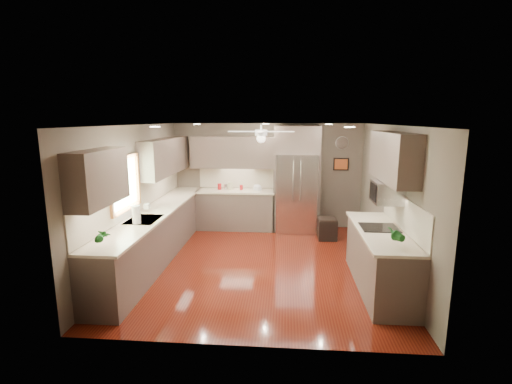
# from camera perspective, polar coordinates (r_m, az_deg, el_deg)

# --- Properties ---
(floor) EXTENTS (5.00, 5.00, 0.00)m
(floor) POSITION_cam_1_polar(r_m,az_deg,el_deg) (6.89, 0.57, -11.00)
(floor) COLOR #461009
(floor) RESTS_ON ground
(ceiling) EXTENTS (5.00, 5.00, 0.00)m
(ceiling) POSITION_cam_1_polar(r_m,az_deg,el_deg) (6.38, 0.62, 10.26)
(ceiling) COLOR white
(ceiling) RESTS_ON ground
(wall_back) EXTENTS (4.50, 0.00, 4.50)m
(wall_back) POSITION_cam_1_polar(r_m,az_deg,el_deg) (8.98, 1.72, 2.53)
(wall_back) COLOR brown
(wall_back) RESTS_ON ground
(wall_front) EXTENTS (4.50, 0.00, 4.50)m
(wall_front) POSITION_cam_1_polar(r_m,az_deg,el_deg) (4.12, -1.88, -8.00)
(wall_front) COLOR brown
(wall_front) RESTS_ON ground
(wall_left) EXTENTS (0.00, 5.00, 5.00)m
(wall_left) POSITION_cam_1_polar(r_m,az_deg,el_deg) (7.05, -17.98, -0.44)
(wall_left) COLOR brown
(wall_left) RESTS_ON ground
(wall_right) EXTENTS (0.00, 5.00, 5.00)m
(wall_right) POSITION_cam_1_polar(r_m,az_deg,el_deg) (6.75, 20.01, -1.05)
(wall_right) COLOR brown
(wall_right) RESTS_ON ground
(canister_a) EXTENTS (0.11, 0.11, 0.15)m
(canister_a) POSITION_cam_1_polar(r_m,az_deg,el_deg) (8.87, -5.63, 0.86)
(canister_a) COLOR maroon
(canister_a) RESTS_ON back_run
(canister_b) EXTENTS (0.10, 0.10, 0.13)m
(canister_b) POSITION_cam_1_polar(r_m,az_deg,el_deg) (8.86, -4.64, 0.80)
(canister_b) COLOR silver
(canister_b) RESTS_ON back_run
(canister_c) EXTENTS (0.14, 0.14, 0.19)m
(canister_c) POSITION_cam_1_polar(r_m,az_deg,el_deg) (8.85, -3.98, 0.93)
(canister_c) COLOR #B8B28A
(canister_c) RESTS_ON back_run
(canister_d) EXTENTS (0.08, 0.08, 0.11)m
(canister_d) POSITION_cam_1_polar(r_m,az_deg,el_deg) (8.82, -2.28, 0.72)
(canister_d) COLOR maroon
(canister_d) RESTS_ON back_run
(soap_bottle) EXTENTS (0.10, 0.10, 0.20)m
(soap_bottle) POSITION_cam_1_polar(r_m,az_deg,el_deg) (7.07, -16.36, -2.06)
(soap_bottle) COLOR white
(soap_bottle) RESTS_ON left_run
(potted_plant_left) EXTENTS (0.19, 0.14, 0.33)m
(potted_plant_left) POSITION_cam_1_polar(r_m,az_deg,el_deg) (5.24, -22.83, -6.32)
(potted_plant_left) COLOR #18571C
(potted_plant_left) RESTS_ON left_run
(potted_plant_right) EXTENTS (0.22, 0.20, 0.32)m
(potted_plant_right) POSITION_cam_1_polar(r_m,az_deg,el_deg) (5.26, 20.71, -6.16)
(potted_plant_right) COLOR #18571C
(potted_plant_right) RESTS_ON right_run
(bowl) EXTENTS (0.30, 0.30, 0.05)m
(bowl) POSITION_cam_1_polar(r_m,az_deg,el_deg) (8.76, 0.22, 0.44)
(bowl) COLOR #B8B28A
(bowl) RESTS_ON back_run
(left_run) EXTENTS (0.65, 4.70, 1.45)m
(left_run) POSITION_cam_1_polar(r_m,az_deg,el_deg) (7.26, -15.00, -6.17)
(left_run) COLOR brown
(left_run) RESTS_ON ground
(back_run) EXTENTS (1.85, 0.65, 1.45)m
(back_run) POSITION_cam_1_polar(r_m,az_deg,el_deg) (8.91, -3.08, -2.58)
(back_run) COLOR brown
(back_run) RESTS_ON ground
(uppers) EXTENTS (4.50, 4.70, 0.95)m
(uppers) POSITION_cam_1_polar(r_m,az_deg,el_deg) (7.21, -4.90, 5.33)
(uppers) COLOR brown
(uppers) RESTS_ON wall_left
(window) EXTENTS (0.05, 1.12, 0.92)m
(window) POSITION_cam_1_polar(r_m,az_deg,el_deg) (6.53, -19.56, 1.26)
(window) COLOR #BFF2B2
(window) RESTS_ON wall_left
(sink) EXTENTS (0.50, 0.70, 0.32)m
(sink) POSITION_cam_1_polar(r_m,az_deg,el_deg) (6.55, -16.88, -4.30)
(sink) COLOR silver
(sink) RESTS_ON left_run
(refrigerator) EXTENTS (1.06, 0.75, 2.45)m
(refrigerator) POSITION_cam_1_polar(r_m,az_deg,el_deg) (8.64, 6.24, 1.71)
(refrigerator) COLOR silver
(refrigerator) RESTS_ON ground
(right_run) EXTENTS (0.70, 2.20, 1.45)m
(right_run) POSITION_cam_1_polar(r_m,az_deg,el_deg) (6.14, 18.56, -9.61)
(right_run) COLOR brown
(right_run) RESTS_ON ground
(microwave) EXTENTS (0.43, 0.55, 0.34)m
(microwave) POSITION_cam_1_polar(r_m,az_deg,el_deg) (6.13, 19.46, -0.01)
(microwave) COLOR silver
(microwave) RESTS_ON wall_right
(ceiling_fan) EXTENTS (1.18, 1.18, 0.32)m
(ceiling_fan) POSITION_cam_1_polar(r_m,az_deg,el_deg) (6.69, 0.80, 8.87)
(ceiling_fan) COLOR white
(ceiling_fan) RESTS_ON ceiling
(recessed_lights) EXTENTS (2.84, 3.14, 0.01)m
(recessed_lights) POSITION_cam_1_polar(r_m,az_deg,el_deg) (6.78, 0.51, 10.27)
(recessed_lights) COLOR white
(recessed_lights) RESTS_ON ceiling
(wall_clock) EXTENTS (0.30, 0.03, 0.30)m
(wall_clock) POSITION_cam_1_polar(r_m,az_deg,el_deg) (8.96, 13.08, 7.37)
(wall_clock) COLOR white
(wall_clock) RESTS_ON wall_back
(framed_print) EXTENTS (0.36, 0.03, 0.30)m
(framed_print) POSITION_cam_1_polar(r_m,az_deg,el_deg) (9.00, 12.95, 4.19)
(framed_print) COLOR black
(framed_print) RESTS_ON wall_back
(stool) EXTENTS (0.41, 0.41, 0.47)m
(stool) POSITION_cam_1_polar(r_m,az_deg,el_deg) (8.30, 10.88, -5.56)
(stool) COLOR black
(stool) RESTS_ON ground
(paper_towel) EXTENTS (0.13, 0.13, 0.33)m
(paper_towel) POSITION_cam_1_polar(r_m,az_deg,el_deg) (6.28, -17.93, -3.40)
(paper_towel) COLOR white
(paper_towel) RESTS_ON left_run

